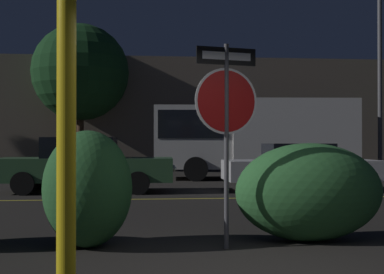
{
  "coord_description": "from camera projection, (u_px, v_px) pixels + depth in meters",
  "views": [
    {
      "loc": [
        -1.09,
        -4.95,
        1.35
      ],
      "look_at": [
        -0.08,
        5.55,
        1.45
      ],
      "focal_mm": 50.0,
      "sensor_mm": 36.0,
      "label": 1
    }
  ],
  "objects": [
    {
      "name": "road_center_stripe",
      "position": [
        187.0,
        199.0,
        12.65
      ],
      "size": [
        40.78,
        0.12,
        0.01
      ],
      "primitive_type": "cube",
      "color": "gold",
      "rests_on": "ground_plane"
    },
    {
      "name": "stop_sign",
      "position": [
        226.0,
        105.0,
        6.75
      ],
      "size": [
        0.82,
        0.21,
        2.59
      ],
      "rotation": [
        0.0,
        0.0,
        0.23
      ],
      "color": "#4C4C51",
      "rests_on": "ground_plane"
    },
    {
      "name": "yellow_pole_left",
      "position": [
        66.0,
        97.0,
        4.48
      ],
      "size": [
        0.16,
        0.16,
        3.44
      ],
      "primitive_type": "cylinder",
      "color": "yellow",
      "rests_on": "ground_plane"
    },
    {
      "name": "hedge_bush_2",
      "position": [
        88.0,
        189.0,
        6.83
      ],
      "size": [
        1.14,
        1.14,
        1.5
      ],
      "primitive_type": "ellipsoid",
      "color": "#285B2D",
      "rests_on": "ground_plane"
    },
    {
      "name": "hedge_bush_3",
      "position": [
        309.0,
        192.0,
        7.26
      ],
      "size": [
        2.03,
        1.11,
        1.33
      ],
      "primitive_type": "ellipsoid",
      "color": "#2D6633",
      "rests_on": "ground_plane"
    },
    {
      "name": "passing_car_2",
      "position": [
        84.0,
        165.0,
        14.35
      ],
      "size": [
        4.83,
        1.96,
        1.47
      ],
      "rotation": [
        0.0,
        0.0,
        -1.61
      ],
      "color": "#335B38",
      "rests_on": "ground_plane"
    },
    {
      "name": "passing_car_3",
      "position": [
        301.0,
        167.0,
        14.74
      ],
      "size": [
        4.38,
        1.88,
        1.31
      ],
      "rotation": [
        0.0,
        0.0,
        -1.58
      ],
      "color": "silver",
      "rests_on": "ground_plane"
    },
    {
      "name": "delivery_truck",
      "position": [
        250.0,
        135.0,
        19.52
      ],
      "size": [
        7.33,
        2.85,
        2.88
      ],
      "rotation": [
        0.0,
        0.0,
        1.5
      ],
      "color": "silver",
      "rests_on": "ground_plane"
    },
    {
      "name": "street_lamp",
      "position": [
        380.0,
        30.0,
        19.98
      ],
      "size": [
        0.53,
        0.53,
        8.06
      ],
      "color": "#4C4C51",
      "rests_on": "ground_plane"
    },
    {
      "name": "tree_2",
      "position": [
        80.0,
        73.0,
        24.44
      ],
      "size": [
        4.43,
        4.43,
        6.75
      ],
      "color": "#422D1E",
      "rests_on": "ground_plane"
    },
    {
      "name": "building_backdrop",
      "position": [
        215.0,
        115.0,
        28.44
      ],
      "size": [
        35.92,
        4.31,
        5.54
      ],
      "primitive_type": "cube",
      "color": "#7A6B5B",
      "rests_on": "ground_plane"
    }
  ]
}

